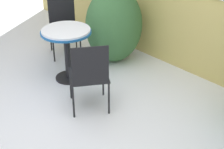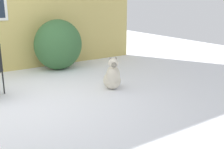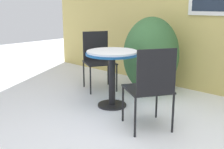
% 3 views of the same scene
% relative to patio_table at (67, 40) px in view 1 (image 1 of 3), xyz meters
% --- Properties ---
extents(ground_plane, '(16.00, 16.00, 0.00)m').
position_rel_patio_table_xyz_m(ground_plane, '(1.07, -0.72, -0.60)').
color(ground_plane, white).
extents(shrub_left, '(0.85, 0.90, 1.18)m').
position_rel_patio_table_xyz_m(shrub_left, '(-0.00, 0.90, -0.01)').
color(shrub_left, '#386638').
rests_on(shrub_left, ground_plane).
extents(patio_table, '(0.70, 0.70, 0.77)m').
position_rel_patio_table_xyz_m(patio_table, '(0.00, 0.00, 0.00)').
color(patio_table, black).
rests_on(patio_table, ground_plane).
extents(patio_chair_near_table, '(0.63, 0.63, 0.93)m').
position_rel_patio_table_xyz_m(patio_chair_near_table, '(-0.76, 0.48, -0.09)').
color(patio_chair_near_table, black).
rests_on(patio_chair_near_table, ground_plane).
extents(patio_chair_far_side, '(0.64, 0.64, 0.93)m').
position_rel_patio_table_xyz_m(patio_chair_far_side, '(0.82, -0.27, -0.09)').
color(patio_chair_far_side, black).
rests_on(patio_chair_far_side, ground_plane).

